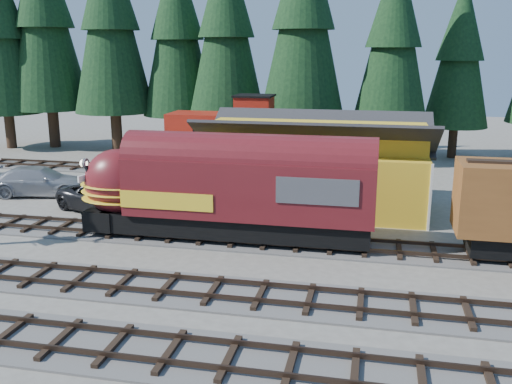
% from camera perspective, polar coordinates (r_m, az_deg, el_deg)
% --- Properties ---
extents(ground, '(120.00, 120.00, 0.00)m').
position_cam_1_polar(ground, '(22.86, 2.93, -8.62)').
color(ground, '#6B665B').
rests_on(ground, ground).
extents(track_spur, '(32.00, 3.20, 0.33)m').
position_cam_1_polar(track_spur, '(41.95, -6.67, 1.98)').
color(track_spur, '#4C4947').
rests_on(track_spur, ground).
extents(depot, '(12.80, 7.00, 5.30)m').
position_cam_1_polar(depot, '(32.04, 6.00, 3.51)').
color(depot, gold).
rests_on(depot, ground).
extents(conifer_backdrop, '(79.63, 21.94, 16.97)m').
position_cam_1_polar(conifer_backdrop, '(45.88, 9.59, 15.61)').
color(conifer_backdrop, black).
rests_on(conifer_backdrop, ground).
extents(locomotive, '(14.17, 2.82, 3.85)m').
position_cam_1_polar(locomotive, '(26.64, -3.82, -0.11)').
color(locomotive, black).
rests_on(locomotive, ground).
extents(caboose, '(10.18, 2.95, 5.30)m').
position_cam_1_polar(caboose, '(40.42, -1.51, 5.31)').
color(caboose, black).
rests_on(caboose, ground).
extents(pickup_truck_a, '(6.33, 4.82, 1.60)m').
position_cam_1_polar(pickup_truck_a, '(32.68, -15.00, -0.58)').
color(pickup_truck_a, black).
rests_on(pickup_truck_a, ground).
extents(pickup_truck_b, '(6.46, 3.75, 1.76)m').
position_cam_1_polar(pickup_truck_b, '(37.66, -20.81, 1.02)').
color(pickup_truck_b, '#9C9EA3').
rests_on(pickup_truck_b, ground).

